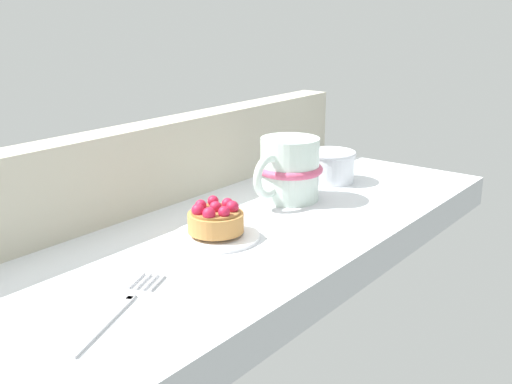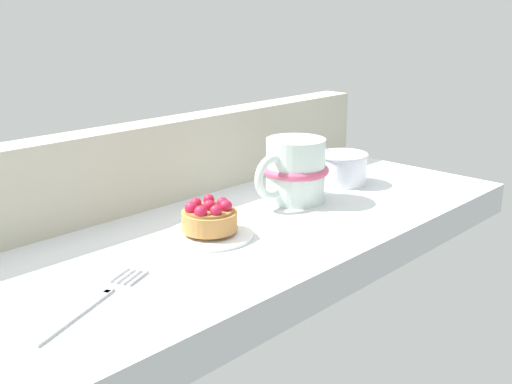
{
  "view_description": "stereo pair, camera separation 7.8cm",
  "coord_description": "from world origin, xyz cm",
  "px_view_note": "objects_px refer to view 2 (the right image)",
  "views": [
    {
      "loc": [
        -52.85,
        -45.47,
        25.83
      ],
      "look_at": [
        6.05,
        0.03,
        3.28
      ],
      "focal_mm": 43.67,
      "sensor_mm": 36.0,
      "label": 1
    },
    {
      "loc": [
        -47.79,
        -51.36,
        25.83
      ],
      "look_at": [
        6.05,
        0.03,
        3.28
      ],
      "focal_mm": 43.67,
      "sensor_mm": 36.0,
      "label": 2
    }
  ],
  "objects_px": {
    "raspberry_tart": "(209,217)",
    "coffee_mug": "(294,170)",
    "dessert_plate": "(210,233)",
    "dessert_fork": "(95,300)",
    "sugar_bowl": "(343,167)"
  },
  "relations": [
    {
      "from": "raspberry_tart",
      "to": "sugar_bowl",
      "type": "xyz_separation_m",
      "value": [
        0.29,
        0.02,
        0.0
      ]
    },
    {
      "from": "dessert_plate",
      "to": "raspberry_tart",
      "type": "xyz_separation_m",
      "value": [
        -0.0,
        -0.0,
        0.02
      ]
    },
    {
      "from": "coffee_mug",
      "to": "dessert_fork",
      "type": "xyz_separation_m",
      "value": [
        -0.36,
        -0.07,
        -0.04
      ]
    },
    {
      "from": "raspberry_tart",
      "to": "dessert_plate",
      "type": "bearing_deg",
      "value": 28.58
    },
    {
      "from": "dessert_fork",
      "to": "sugar_bowl",
      "type": "relative_size",
      "value": 2.0
    },
    {
      "from": "sugar_bowl",
      "to": "dessert_fork",
      "type": "bearing_deg",
      "value": -171.51
    },
    {
      "from": "dessert_plate",
      "to": "sugar_bowl",
      "type": "bearing_deg",
      "value": 4.19
    },
    {
      "from": "raspberry_tart",
      "to": "coffee_mug",
      "type": "relative_size",
      "value": 0.52
    },
    {
      "from": "coffee_mug",
      "to": "sugar_bowl",
      "type": "bearing_deg",
      "value": 1.15
    },
    {
      "from": "raspberry_tart",
      "to": "coffee_mug",
      "type": "bearing_deg",
      "value": 6.25
    },
    {
      "from": "dessert_plate",
      "to": "sugar_bowl",
      "type": "relative_size",
      "value": 1.34
    },
    {
      "from": "coffee_mug",
      "to": "dessert_plate",
      "type": "bearing_deg",
      "value": -173.77
    },
    {
      "from": "dessert_plate",
      "to": "dessert_fork",
      "type": "height_order",
      "value": "dessert_plate"
    },
    {
      "from": "coffee_mug",
      "to": "sugar_bowl",
      "type": "height_order",
      "value": "coffee_mug"
    },
    {
      "from": "coffee_mug",
      "to": "dessert_fork",
      "type": "distance_m",
      "value": 0.37
    }
  ]
}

